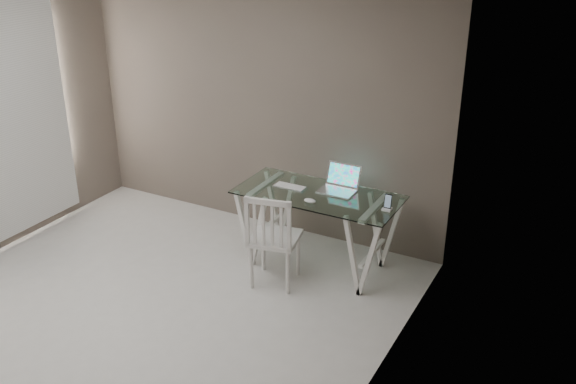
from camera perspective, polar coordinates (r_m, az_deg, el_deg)
name	(u,v)px	position (r m, az deg, el deg)	size (l,w,h in m)	color
room	(92,125)	(4.77, -17.06, 5.71)	(4.50, 4.52, 2.71)	beige
desk	(317,229)	(5.99, 2.63, -3.34)	(1.50, 0.70, 0.75)	silver
chair	(272,236)	(5.61, -1.41, -3.95)	(0.49, 0.49, 0.91)	silver
laptop	(340,184)	(5.91, 4.61, 0.68)	(0.33, 0.31, 0.22)	silver
keyboard	(290,187)	(5.97, 0.17, 0.49)	(0.31, 0.13, 0.01)	silver
mouse	(310,201)	(5.65, 1.96, -0.78)	(0.11, 0.07, 0.04)	white
phone_dock	(387,206)	(5.57, 8.83, -1.21)	(0.08, 0.08, 0.14)	white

